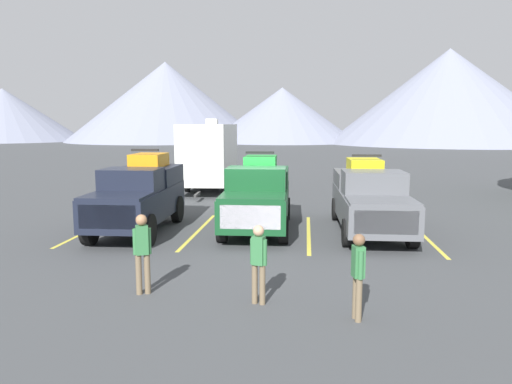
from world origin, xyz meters
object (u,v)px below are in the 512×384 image
person_b (358,271)px  pickup_truck_a (139,194)px  pickup_truck_c (369,197)px  person_a (142,249)px  person_c (259,259)px  pickup_truck_b (258,194)px  camper_trailer_a (210,153)px

person_b → pickup_truck_a: bearing=133.3°
pickup_truck_c → person_a: (-5.47, -6.68, -0.16)m
person_b → pickup_truck_c: bearing=81.4°
person_a → person_c: bearing=-7.4°
pickup_truck_c → person_a: 8.64m
pickup_truck_b → person_c: 7.03m
pickup_truck_a → person_c: bearing=-53.7°
pickup_truck_c → pickup_truck_a: bearing=-174.2°
camper_trailer_a → person_b: (6.10, -17.04, -1.09)m
person_a → pickup_truck_a: bearing=109.8°
pickup_truck_a → person_c: pickup_truck_a is taller
pickup_truck_b → pickup_truck_c: (3.71, 0.01, -0.04)m
camper_trailer_a → pickup_truck_a: bearing=-91.9°
camper_trailer_a → pickup_truck_b: bearing=-69.4°
pickup_truck_b → pickup_truck_c: 3.71m
pickup_truck_b → person_b: 8.03m
pickup_truck_b → person_c: (0.70, -7.00, -0.26)m
camper_trailer_a → person_a: camper_trailer_a is taller
pickup_truck_a → person_c: 7.75m
pickup_truck_c → pickup_truck_b: bearing=-179.9°
person_a → person_c: (2.46, -0.32, -0.06)m
pickup_truck_a → person_b: (6.45, -6.84, -0.31)m
person_b → camper_trailer_a: bearing=109.7°
pickup_truck_b → person_b: (2.56, -7.61, -0.26)m
pickup_truck_a → person_b: pickup_truck_a is taller
camper_trailer_a → person_b: size_ratio=4.88×
pickup_truck_a → person_c: (4.59, -6.23, -0.31)m
camper_trailer_a → person_b: 18.13m
pickup_truck_c → person_b: bearing=-98.6°
person_b → person_c: bearing=161.8°
pickup_truck_b → person_a: bearing=-104.8°
pickup_truck_a → person_c: size_ratio=3.29×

